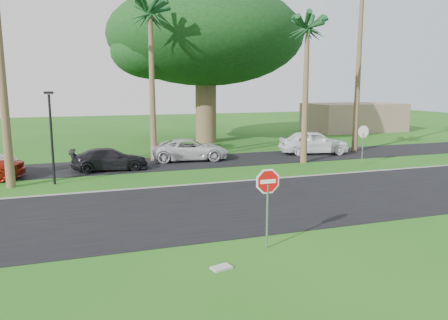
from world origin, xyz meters
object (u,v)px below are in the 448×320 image
stop_sign_far (363,137)px  car_pickup (314,142)px  car_dark (110,160)px  stop_sign_near (268,192)px  car_minivan (190,150)px

stop_sign_far → car_pickup: bearing=-83.9°
car_dark → car_pickup: size_ratio=0.89×
car_dark → car_pickup: car_pickup is taller
stop_sign_far → car_pickup: 5.08m
stop_sign_near → car_minivan: (1.76, 16.20, -1.06)m
stop_sign_far → car_dark: (-15.06, 3.40, -1.13)m
stop_sign_far → car_dark: 15.48m
car_pickup → car_dark: bearing=107.8°
car_dark → car_minivan: bearing=-68.7°
stop_sign_far → car_minivan: bearing=-28.1°
stop_sign_near → stop_sign_far: bearing=43.7°
car_dark → car_pickup: 14.61m
stop_sign_near → car_minivan: bearing=83.8°
car_dark → car_minivan: 5.62m
car_pickup → stop_sign_far: bearing=-162.2°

